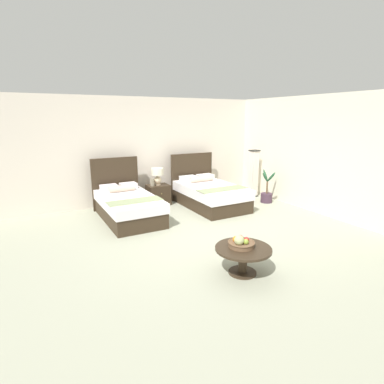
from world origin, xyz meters
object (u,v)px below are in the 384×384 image
(fruit_bowl, at_px, (241,243))
(floor_lamp_corner, at_px, (253,173))
(potted_palm, at_px, (267,194))
(table_lamp, at_px, (157,174))
(nightstand, at_px, (158,195))
(bed_near_window, at_px, (127,205))
(coffee_table, at_px, (243,254))
(bed_near_corner, at_px, (209,194))
(vase, at_px, (152,182))

(fruit_bowl, height_order, floor_lamp_corner, floor_lamp_corner)
(potted_palm, bearing_deg, table_lamp, 156.01)
(nightstand, bearing_deg, bed_near_window, -144.58)
(coffee_table, bearing_deg, table_lamp, 85.95)
(bed_near_window, bearing_deg, bed_near_corner, -0.14)
(table_lamp, bearing_deg, potted_palm, -23.99)
(nightstand, relative_size, vase, 3.02)
(nightstand, height_order, floor_lamp_corner, floor_lamp_corner)
(table_lamp, height_order, floor_lamp_corner, floor_lamp_corner)
(bed_near_corner, xyz_separation_m, vase, (-1.28, 0.71, 0.30))
(fruit_bowl, height_order, potted_palm, potted_palm)
(nightstand, height_order, coffee_table, nightstand)
(nightstand, relative_size, table_lamp, 1.27)
(bed_near_window, bearing_deg, fruit_bowl, -77.05)
(coffee_table, distance_m, fruit_bowl, 0.17)
(bed_near_window, height_order, coffee_table, bed_near_window)
(fruit_bowl, bearing_deg, bed_near_window, 102.95)
(bed_near_window, distance_m, vase, 1.17)
(potted_palm, bearing_deg, bed_near_corner, 165.03)
(floor_lamp_corner, bearing_deg, vase, 171.92)
(bed_near_window, xyz_separation_m, bed_near_corner, (2.16, -0.01, 0.01))
(vase, bearing_deg, coffee_table, -91.71)
(nightstand, relative_size, potted_palm, 0.63)
(coffee_table, height_order, floor_lamp_corner, floor_lamp_corner)
(vase, distance_m, floor_lamp_corner, 2.97)
(coffee_table, relative_size, floor_lamp_corner, 0.61)
(bed_near_corner, relative_size, table_lamp, 4.66)
(bed_near_corner, height_order, nightstand, bed_near_corner)
(coffee_table, distance_m, potted_palm, 4.12)
(bed_near_window, bearing_deg, potted_palm, -6.50)
(vase, bearing_deg, fruit_bowl, -91.96)
(fruit_bowl, bearing_deg, table_lamp, 85.68)
(bed_near_window, xyz_separation_m, fruit_bowl, (0.75, -3.24, 0.16))
(vase, bearing_deg, floor_lamp_corner, -8.08)
(bed_near_window, distance_m, table_lamp, 1.39)
(table_lamp, bearing_deg, vase, -160.37)
(floor_lamp_corner, bearing_deg, table_lamp, 170.22)
(coffee_table, height_order, fruit_bowl, fruit_bowl)
(fruit_bowl, bearing_deg, potted_palm, 43.43)
(potted_palm, bearing_deg, floor_lamp_corner, 82.60)
(bed_near_corner, xyz_separation_m, fruit_bowl, (-1.41, -3.24, 0.15))
(table_lamp, relative_size, fruit_bowl, 1.12)
(nightstand, bearing_deg, bed_near_corner, -34.15)
(coffee_table, distance_m, floor_lamp_corner, 4.72)
(nightstand, relative_size, coffee_table, 0.68)
(table_lamp, bearing_deg, floor_lamp_corner, -9.78)
(coffee_table, bearing_deg, potted_palm, 44.00)
(bed_near_corner, xyz_separation_m, coffee_table, (-1.39, -3.28, -0.02))
(floor_lamp_corner, distance_m, potted_palm, 0.84)
(fruit_bowl, bearing_deg, floor_lamp_corner, 49.00)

